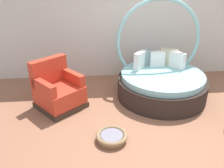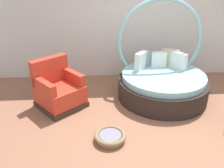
% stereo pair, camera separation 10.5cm
% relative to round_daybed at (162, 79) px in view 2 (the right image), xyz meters
% --- Properties ---
extents(ground_plane, '(8.00, 8.00, 0.02)m').
position_rel_round_daybed_xyz_m(ground_plane, '(-0.36, -1.19, -0.39)').
color(ground_plane, '#936047').
extents(back_wall, '(8.00, 0.12, 3.08)m').
position_rel_round_daybed_xyz_m(back_wall, '(-0.36, 1.19, 1.16)').
color(back_wall, silver).
rests_on(back_wall, ground_plane).
extents(round_daybed, '(1.86, 1.86, 1.99)m').
position_rel_round_daybed_xyz_m(round_daybed, '(0.00, 0.00, 0.00)').
color(round_daybed, '#2D231E').
rests_on(round_daybed, ground_plane).
extents(red_armchair, '(1.12, 1.12, 0.94)m').
position_rel_round_daybed_xyz_m(red_armchair, '(-2.13, -0.29, -0.05)').
color(red_armchair, '#38281E').
rests_on(red_armchair, ground_plane).
extents(pet_basket, '(0.51, 0.51, 0.13)m').
position_rel_round_daybed_xyz_m(pet_basket, '(-1.18, -1.46, -0.31)').
color(pet_basket, '#8E704C').
rests_on(pet_basket, ground_plane).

